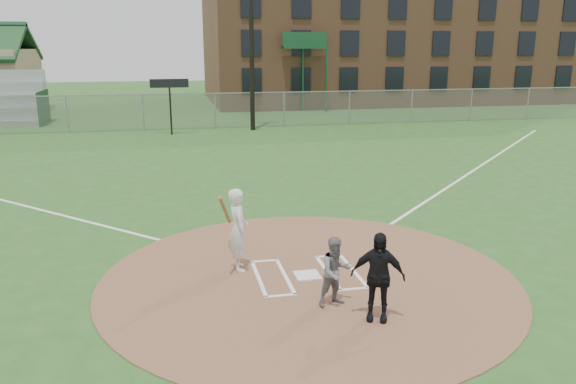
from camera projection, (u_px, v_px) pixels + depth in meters
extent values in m
plane|color=#26541C|center=(308.00, 278.00, 11.39)|extent=(140.00, 140.00, 0.00)
cylinder|color=brown|center=(308.00, 278.00, 11.39)|extent=(8.40, 8.40, 0.02)
cube|color=white|center=(307.00, 275.00, 11.44)|extent=(0.50, 0.50, 0.03)
cube|color=white|center=(477.00, 168.00, 21.72)|extent=(17.04, 17.04, 0.01)
imported|color=slate|center=(336.00, 272.00, 10.02)|extent=(0.72, 0.61, 1.28)
imported|color=black|center=(378.00, 276.00, 9.45)|extent=(0.99, 0.71, 1.56)
cube|color=white|center=(259.00, 278.00, 11.33)|extent=(0.08, 1.80, 0.01)
cube|color=white|center=(285.00, 276.00, 11.44)|extent=(0.08, 1.80, 0.01)
cube|color=white|center=(265.00, 261.00, 12.24)|extent=(0.62, 0.08, 0.01)
cube|color=white|center=(281.00, 296.00, 10.53)|extent=(0.62, 0.08, 0.01)
cube|color=white|center=(353.00, 270.00, 11.73)|extent=(0.08, 1.80, 0.01)
cube|color=white|center=(328.00, 272.00, 11.62)|extent=(0.08, 1.80, 0.01)
cube|color=white|center=(328.00, 256.00, 12.53)|extent=(0.62, 0.08, 0.01)
cube|color=white|center=(354.00, 289.00, 10.82)|extent=(0.62, 0.08, 0.01)
imported|color=silver|center=(238.00, 230.00, 11.59)|extent=(0.46, 0.66, 1.74)
cylinder|color=brown|center=(225.00, 210.00, 11.01)|extent=(0.31, 0.58, 0.70)
cube|color=slate|center=(215.00, 111.00, 31.97)|extent=(56.00, 0.03, 2.00)
cube|color=gray|center=(215.00, 93.00, 31.72)|extent=(56.00, 0.06, 0.06)
cube|color=gray|center=(215.00, 111.00, 31.97)|extent=(56.08, 0.08, 2.00)
cube|color=#194728|center=(44.00, 107.00, 33.94)|extent=(0.08, 3.20, 2.00)
cube|color=brown|center=(382.00, 12.00, 48.71)|extent=(30.00, 16.00, 15.00)
cube|color=black|center=(421.00, 7.00, 41.08)|extent=(26.60, 0.10, 12.20)
cube|color=#194728|center=(305.00, 48.00, 39.45)|extent=(3.20, 1.00, 0.15)
cube|color=#194728|center=(303.00, 80.00, 40.49)|extent=(0.12, 0.12, 4.50)
cube|color=#194728|center=(326.00, 80.00, 39.89)|extent=(0.12, 0.12, 4.50)
cube|color=#194728|center=(305.00, 39.00, 39.31)|extent=(3.20, 0.08, 1.00)
cylinder|color=black|center=(251.00, 19.00, 30.17)|extent=(0.26, 0.26, 12.00)
cylinder|color=black|center=(171.00, 110.00, 29.69)|extent=(0.10, 0.10, 2.60)
cube|color=black|center=(169.00, 83.00, 29.34)|extent=(2.00, 0.10, 0.45)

